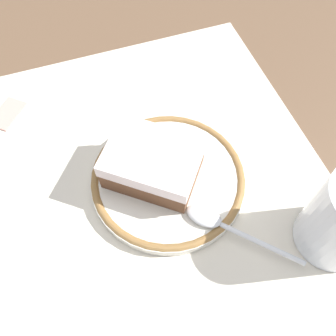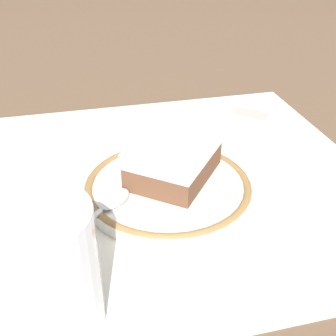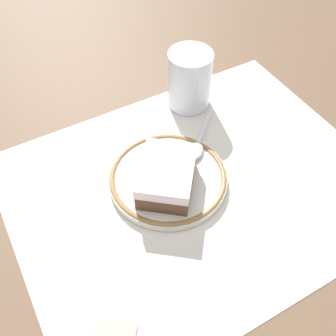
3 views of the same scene
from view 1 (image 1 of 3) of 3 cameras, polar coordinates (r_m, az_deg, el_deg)
name	(u,v)px [view 1 (image 1 of 3)]	position (r m, az deg, el deg)	size (l,w,h in m)	color
ground_plane	(155,214)	(0.41, -2.09, -7.32)	(2.40, 2.40, 0.00)	brown
placemat	(155,214)	(0.41, -2.09, -7.28)	(0.55, 0.43, 0.00)	beige
plate	(168,178)	(0.42, 0.00, -1.68)	(0.18, 0.18, 0.01)	silver
cake_slice	(153,163)	(0.40, -2.42, 0.78)	(0.12, 0.13, 0.04)	brown
spoon	(218,222)	(0.39, 7.87, -8.54)	(0.11, 0.10, 0.01)	silver
sugar_packet	(7,112)	(0.52, -24.23, 8.07)	(0.05, 0.03, 0.01)	#E5998C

